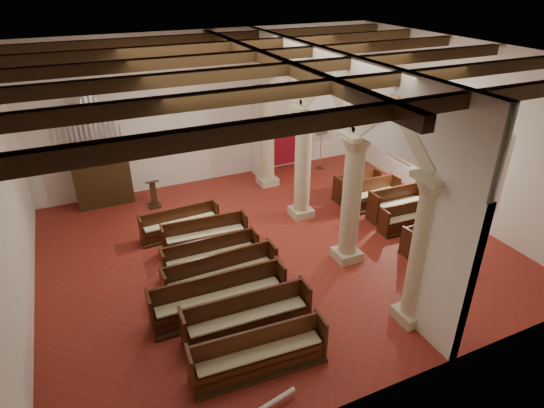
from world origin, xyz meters
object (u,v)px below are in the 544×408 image
(aisle_pew_0, at_px, (426,242))
(lectern, at_px, (154,195))
(pipe_organ, at_px, (101,170))
(processional_banner, at_px, (321,151))
(nave_pew_0, at_px, (259,359))

(aisle_pew_0, bearing_deg, lectern, 134.03)
(pipe_organ, relative_size, aisle_pew_0, 2.61)
(pipe_organ, height_order, lectern, pipe_organ)
(processional_banner, height_order, nave_pew_0, processional_banner)
(lectern, height_order, aisle_pew_0, lectern)
(pipe_organ, xyz_separation_m, processional_banner, (9.11, -0.48, -0.53))
(pipe_organ, height_order, processional_banner, pipe_organ)
(pipe_organ, distance_m, nave_pew_0, 10.20)
(nave_pew_0, bearing_deg, aisle_pew_0, 22.24)
(aisle_pew_0, bearing_deg, pipe_organ, 135.38)
(nave_pew_0, xyz_separation_m, aisle_pew_0, (6.69, 2.27, -0.02))
(pipe_organ, xyz_separation_m, lectern, (1.62, -1.10, -0.90))
(processional_banner, bearing_deg, nave_pew_0, -138.46)
(lectern, bearing_deg, pipe_organ, 146.71)
(pipe_organ, relative_size, nave_pew_0, 1.41)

